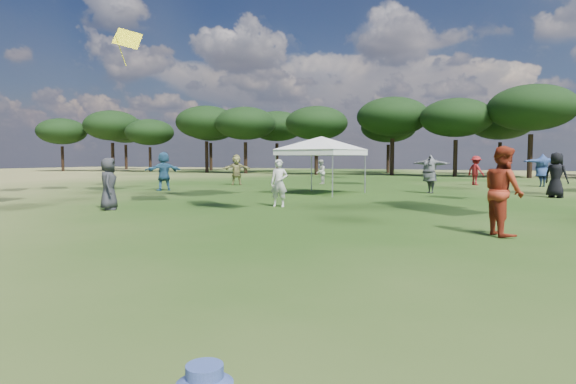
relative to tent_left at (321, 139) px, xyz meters
name	(u,v)px	position (x,y,z in m)	size (l,w,h in m)	color
tree_line	(519,115)	(8.37, 26.69, 2.95)	(108.78, 17.63, 7.77)	black
tent_left	(321,139)	(0.00, 0.00, 0.00)	(6.22, 6.22, 2.90)	gray
festival_crowd	(433,174)	(4.67, 1.77, -1.57)	(28.83, 21.35, 1.93)	#4E4F53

